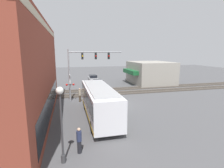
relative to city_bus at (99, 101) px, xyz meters
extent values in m
plane|color=#4C4C4F|center=(3.92, -2.80, -1.77)|extent=(120.00, 120.00, 0.00)
cube|color=beige|center=(0.67, 4.85, 7.18)|extent=(19.86, 0.36, 0.50)
cube|color=black|center=(0.67, 4.75, -0.07)|extent=(16.51, 0.12, 2.20)
cube|color=gray|center=(17.50, -14.31, 0.53)|extent=(9.21, 8.01, 4.59)
cube|color=#19592D|center=(17.50, -9.75, 0.83)|extent=(6.45, 1.20, 0.80)
cube|color=silver|center=(0.01, 0.00, -0.01)|extent=(10.29, 2.55, 2.67)
cube|color=black|center=(0.01, 0.00, 0.39)|extent=(10.08, 2.59, 1.12)
cube|color=gold|center=(0.01, 0.00, -1.17)|extent=(10.08, 2.58, 0.24)
cube|color=#A5A8AA|center=(0.01, 0.00, 1.38)|extent=(8.75, 2.17, 0.12)
cylinder|color=black|center=(2.95, 0.00, -1.27)|extent=(1.00, 2.57, 1.00)
cylinder|color=black|center=(-3.34, 0.00, -1.27)|extent=(1.00, 2.57, 1.00)
cylinder|color=gray|center=(7.47, 2.79, 1.75)|extent=(0.20, 0.20, 7.04)
cylinder|color=gray|center=(7.47, -0.91, 4.87)|extent=(0.16, 7.40, 0.16)
cube|color=black|center=(7.47, 0.94, 4.32)|extent=(0.30, 0.27, 0.90)
sphere|color=yellow|center=(7.31, 0.94, 4.32)|extent=(0.20, 0.20, 0.20)
cube|color=black|center=(7.47, -0.91, 4.32)|extent=(0.30, 0.27, 0.90)
sphere|color=red|center=(7.31, -0.91, 4.32)|extent=(0.20, 0.20, 0.20)
cube|color=black|center=(7.47, -2.76, 4.32)|extent=(0.30, 0.27, 0.90)
sphere|color=red|center=(7.31, -2.76, 4.32)|extent=(0.20, 0.20, 0.20)
cylinder|color=gray|center=(7.01, 2.74, 0.03)|extent=(0.14, 0.14, 3.60)
cube|color=white|center=(7.01, 2.74, 1.33)|extent=(1.41, 0.06, 1.41)
cube|color=white|center=(7.01, 2.74, 1.33)|extent=(1.41, 0.06, 1.41)
cylinder|color=#38383A|center=(7.01, 2.74, 0.53)|extent=(0.08, 0.90, 0.08)
sphere|color=red|center=(6.96, 2.29, 0.53)|extent=(0.28, 0.28, 0.28)
sphere|color=red|center=(6.96, 3.19, 0.53)|extent=(0.28, 0.28, 0.28)
cylinder|color=#38383A|center=(-6.90, 3.40, -1.52)|extent=(0.28, 0.28, 0.50)
cylinder|color=#38383A|center=(-6.90, 3.40, 0.36)|extent=(0.12, 0.12, 4.26)
sphere|color=white|center=(-6.90, 3.40, 2.71)|extent=(0.44, 0.44, 0.44)
cube|color=#332D28|center=(9.92, -2.80, -1.75)|extent=(2.60, 60.00, 0.03)
cube|color=#6B6056|center=(9.20, -2.80, -1.69)|extent=(0.07, 60.00, 0.15)
cube|color=#6B6056|center=(10.63, -2.80, -1.69)|extent=(0.07, 60.00, 0.15)
cube|color=#332D28|center=(13.12, -2.80, -1.75)|extent=(2.60, 60.00, 0.03)
cube|color=#6B6056|center=(12.40, -2.80, -1.69)|extent=(0.07, 60.00, 0.15)
cube|color=#6B6056|center=(13.83, -2.80, -1.69)|extent=(0.07, 60.00, 0.15)
cube|color=navy|center=(15.88, -2.60, -1.26)|extent=(4.75, 1.80, 0.51)
cube|color=black|center=(15.64, -2.60, -0.69)|extent=(2.61, 1.62, 0.63)
cylinder|color=black|center=(17.35, -2.60, -1.45)|extent=(0.64, 1.82, 0.64)
cylinder|color=black|center=(14.40, -2.60, -1.45)|extent=(0.64, 1.82, 0.64)
cube|color=#B7B7BC|center=(23.37, -2.60, -1.24)|extent=(4.61, 1.80, 0.56)
cube|color=black|center=(23.14, -2.60, -0.63)|extent=(2.53, 1.62, 0.66)
cylinder|color=black|center=(24.80, -2.60, -1.45)|extent=(0.64, 1.82, 0.64)
cylinder|color=black|center=(21.94, -2.60, -1.45)|extent=(0.64, 1.82, 0.64)
cylinder|color=black|center=(-6.09, 2.38, -1.35)|extent=(0.28, 0.28, 0.84)
cylinder|color=#262D4C|center=(-6.09, 2.38, -0.57)|extent=(0.34, 0.34, 0.70)
sphere|color=tan|center=(-6.09, 2.38, -0.11)|extent=(0.23, 0.23, 0.23)
cylinder|color=#473828|center=(6.33, 1.52, -1.33)|extent=(0.28, 0.28, 0.88)
cylinder|color=#B2A58C|center=(6.33, 1.52, -0.52)|extent=(0.34, 0.34, 0.74)
sphere|color=tan|center=(6.33, 1.52, -0.03)|extent=(0.24, 0.24, 0.24)
camera|label=1|loc=(-16.93, 2.87, 4.84)|focal=28.00mm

